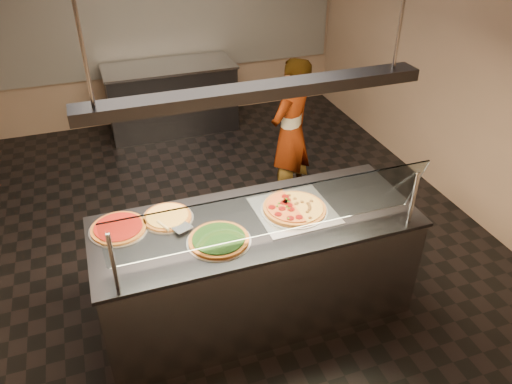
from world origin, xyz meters
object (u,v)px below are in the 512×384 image
object	(u,v)px
half_pizza_pepperoni	(280,210)
half_pizza_sausage	(308,205)
sneeze_guard	(274,213)
pizza_spatula	(171,226)
pizza_tomato	(118,228)
prep_table	(172,98)
pizza_spinach	(219,239)
perforated_tray	(294,210)
pizza_cheese	(167,217)
serving_counter	(257,267)
worker	(291,133)
heat_lamp_housing	(257,91)

from	to	relation	value
half_pizza_pepperoni	half_pizza_sausage	distance (m)	0.23
sneeze_guard	pizza_spatula	bearing A→B (deg)	144.26
pizza_tomato	prep_table	xyz separation A→B (m)	(1.04, 3.47, -0.48)
pizza_spinach	pizza_spatula	xyz separation A→B (m)	(-0.29, 0.25, 0.01)
perforated_tray	pizza_cheese	size ratio (longest dim) A/B	1.52
serving_counter	pizza_cheese	size ratio (longest dim) A/B	6.30
perforated_tray	prep_table	xyz separation A→B (m)	(-0.27, 3.68, -0.47)
pizza_spinach	worker	distance (m)	2.07
pizza_cheese	pizza_spatula	bearing A→B (deg)	-90.21
sneeze_guard	heat_lamp_housing	xyz separation A→B (m)	(0.00, 0.34, 0.72)
serving_counter	heat_lamp_housing	distance (m)	1.48
perforated_tray	half_pizza_sausage	size ratio (longest dim) A/B	1.22
serving_counter	half_pizza_pepperoni	bearing A→B (deg)	7.84
half_pizza_pepperoni	pizza_spatula	size ratio (longest dim) A/B	1.96
serving_counter	perforated_tray	xyz separation A→B (m)	(0.31, 0.03, 0.47)
serving_counter	half_pizza_sausage	world-z (taller)	half_pizza_sausage
perforated_tray	prep_table	size ratio (longest dim) A/B	0.34
serving_counter	pizza_cheese	world-z (taller)	pizza_cheese
half_pizza_sausage	pizza_spatula	distance (m)	1.06
sneeze_guard	prep_table	world-z (taller)	sneeze_guard
half_pizza_sausage	pizza_spinach	world-z (taller)	half_pizza_sausage
sneeze_guard	pizza_tomato	size ratio (longest dim) A/B	5.17
serving_counter	perforated_tray	distance (m)	0.57
half_pizza_pepperoni	half_pizza_sausage	bearing A→B (deg)	0.04
sneeze_guard	prep_table	bearing A→B (deg)	89.31
half_pizza_sausage	prep_table	world-z (taller)	half_pizza_sausage
perforated_tray	pizza_tomato	bearing A→B (deg)	171.16
half_pizza_pepperoni	half_pizza_sausage	xyz separation A→B (m)	(0.23, 0.00, -0.01)
prep_table	perforated_tray	bearing A→B (deg)	-85.86
perforated_tray	heat_lamp_housing	size ratio (longest dim) A/B	0.26
prep_table	worker	xyz separation A→B (m)	(0.86, -2.20, 0.34)
heat_lamp_housing	half_pizza_pepperoni	bearing A→B (deg)	7.84
perforated_tray	worker	bearing A→B (deg)	68.07
prep_table	worker	world-z (taller)	worker
prep_table	half_pizza_pepperoni	bearing A→B (deg)	-87.65
sneeze_guard	pizza_spinach	distance (m)	0.48
sneeze_guard	pizza_cheese	size ratio (longest dim) A/B	5.68
serving_counter	half_pizza_pepperoni	size ratio (longest dim) A/B	5.07
half_pizza_sausage	prep_table	distance (m)	3.73
half_pizza_pepperoni	pizza_spinach	world-z (taller)	half_pizza_pepperoni
perforated_tray	half_pizza_sausage	world-z (taller)	half_pizza_sausage
half_pizza_pepperoni	pizza_spinach	size ratio (longest dim) A/B	1.05
half_pizza_sausage	perforated_tray	bearing A→B (deg)	180.00
pizza_cheese	pizza_tomato	size ratio (longest dim) A/B	0.91
serving_counter	pizza_spatula	bearing A→B (deg)	170.25
half_pizza_sausage	worker	size ratio (longest dim) A/B	0.30
worker	heat_lamp_housing	distance (m)	2.10
serving_counter	half_pizza_sausage	size ratio (longest dim) A/B	5.07
half_pizza_sausage	worker	xyz separation A→B (m)	(0.48, 1.48, -0.15)
pizza_spatula	worker	world-z (taller)	worker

